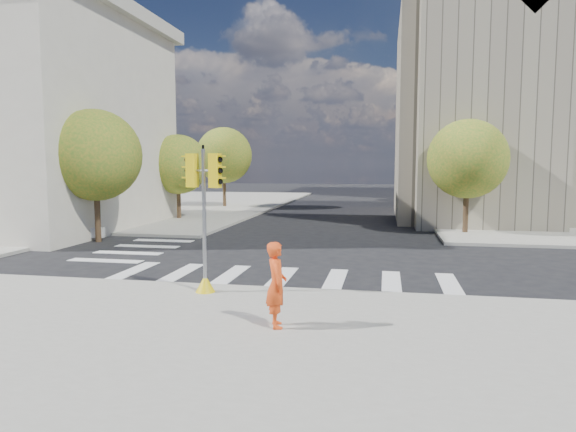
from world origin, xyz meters
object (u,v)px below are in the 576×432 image
Objects in this scene: lamp_far at (442,155)px; photographer at (276,284)px; lamp_near at (466,151)px; traffic_signal at (204,231)px; planter_wall at (41,233)px.

photographer is at bearing -101.23° from lamp_far.
lamp_near is 23.08m from photographer.
lamp_far is 1.95× the size of traffic_signal.
lamp_near is at bearing -90.00° from lamp_far.
photographer is (-7.09, -21.68, -3.47)m from lamp_near.
traffic_signal is 3.86m from photographer.
planter_wall is (-21.36, -10.34, -4.18)m from lamp_near.
traffic_signal is (-9.74, -32.99, -2.68)m from lamp_far.
planter_wall is at bearing 157.58° from traffic_signal.
photographer is (2.65, -2.69, -0.78)m from traffic_signal.
lamp_far is 34.51m from traffic_signal.
lamp_near is at bearing -37.08° from photographer.
lamp_far is at bearing 90.00° from lamp_near.
lamp_far is at bearing 87.81° from traffic_signal.
photographer is 18.25m from planter_wall.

